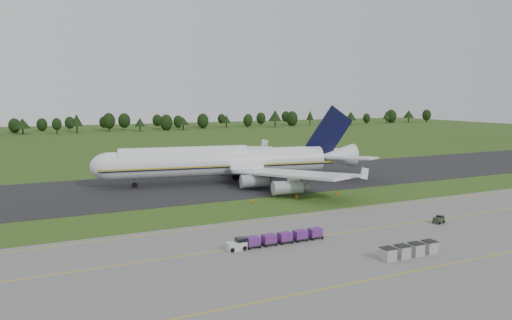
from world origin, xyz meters
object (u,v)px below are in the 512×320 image
aircraft (226,161)px  uld_row (409,250)px  edge_markers (297,197)px  utility_cart (439,220)px  baggage_train (275,239)px

aircraft → uld_row: 63.77m
uld_row → edge_markers: uld_row is taller
edge_markers → uld_row: bearing=-98.6°
utility_cart → edge_markers: size_ratio=0.10×
utility_cart → baggage_train: bearing=177.4°
baggage_train → edge_markers: 33.56m
aircraft → edge_markers: aircraft is taller
baggage_train → utility_cart: 30.49m
edge_markers → utility_cart: bearing=-69.2°
uld_row → aircraft: bearing=90.3°
utility_cart → uld_row: uld_row is taller
uld_row → edge_markers: size_ratio=0.43×
aircraft → utility_cart: bearing=-71.8°
uld_row → edge_markers: (6.02, 39.91, -0.64)m
utility_cart → uld_row: 20.32m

